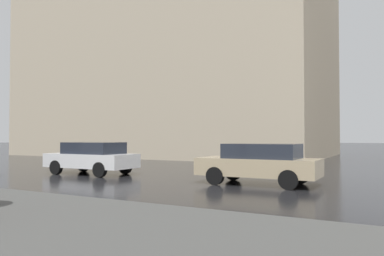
% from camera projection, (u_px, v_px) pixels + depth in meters
% --- Properties ---
extents(haussmann_block_mid, '(16.56, 26.66, 19.89)m').
position_uv_depth(haussmann_block_mid, '(179.00, 52.00, 35.81)').
color(haussmann_block_mid, tan).
rests_on(haussmann_block_mid, ground_plane).
extents(car_champagne, '(1.85, 4.10, 1.41)m').
position_uv_depth(car_champagne, '(259.00, 163.00, 12.94)').
color(car_champagne, tan).
rests_on(car_champagne, ground_plane).
extents(car_white, '(1.85, 4.10, 1.41)m').
position_uv_depth(car_white, '(92.00, 157.00, 16.56)').
color(car_white, silver).
rests_on(car_white, ground_plane).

